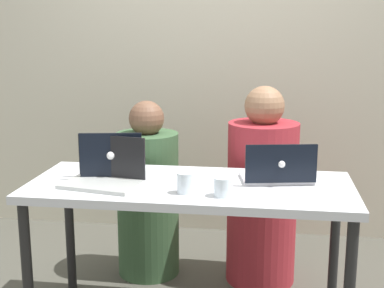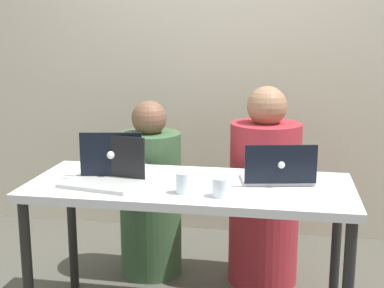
{
  "view_description": "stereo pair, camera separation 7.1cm",
  "coord_description": "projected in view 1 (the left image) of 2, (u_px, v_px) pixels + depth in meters",
  "views": [
    {
      "loc": [
        0.36,
        -2.45,
        1.47
      ],
      "look_at": [
        0.0,
        0.06,
        0.93
      ],
      "focal_mm": 50.0,
      "sensor_mm": 36.0,
      "label": 1
    },
    {
      "loc": [
        0.43,
        -2.44,
        1.47
      ],
      "look_at": [
        0.0,
        0.06,
        0.93
      ],
      "focal_mm": 50.0,
      "sensor_mm": 36.0,
      "label": 2
    }
  ],
  "objects": [
    {
      "name": "laptop_back_left",
      "position": [
        113.0,
        166.0,
        2.69
      ],
      "size": [
        0.34,
        0.3,
        0.24
      ],
      "rotation": [
        0.0,
        0.0,
        3.32
      ],
      "color": "silver",
      "rests_on": "desk"
    },
    {
      "name": "water_glass_right",
      "position": [
        223.0,
        188.0,
        2.37
      ],
      "size": [
        0.08,
        0.08,
        0.09
      ],
      "color": "silver",
      "rests_on": "desk"
    },
    {
      "name": "person_on_right",
      "position": [
        262.0,
        197.0,
        3.11
      ],
      "size": [
        0.5,
        0.5,
        1.16
      ],
      "rotation": [
        0.0,
        0.0,
        2.87
      ],
      "color": "#A22831",
      "rests_on": "ground"
    },
    {
      "name": "desk",
      "position": [
        190.0,
        198.0,
        2.59
      ],
      "size": [
        1.56,
        0.64,
        0.75
      ],
      "color": "silver",
      "rests_on": "ground"
    },
    {
      "name": "laptop_front_left",
      "position": [
        105.0,
        174.0,
        2.55
      ],
      "size": [
        0.39,
        0.29,
        0.22
      ],
      "rotation": [
        0.0,
        0.0,
        -0.19
      ],
      "color": "#B3B7B3",
      "rests_on": "desk"
    },
    {
      "name": "laptop_back_right",
      "position": [
        278.0,
        173.0,
        2.58
      ],
      "size": [
        0.37,
        0.27,
        0.2
      ],
      "rotation": [
        0.0,
        0.0,
        3.33
      ],
      "color": "silver",
      "rests_on": "desk"
    },
    {
      "name": "person_on_left",
      "position": [
        148.0,
        198.0,
        3.22
      ],
      "size": [
        0.41,
        0.41,
        1.07
      ],
      "rotation": [
        0.0,
        0.0,
        3.25
      ],
      "color": "#395A37",
      "rests_on": "ground"
    },
    {
      "name": "water_glass_center",
      "position": [
        185.0,
        184.0,
        2.41
      ],
      "size": [
        0.07,
        0.07,
        0.1
      ],
      "color": "silver",
      "rests_on": "desk"
    },
    {
      "name": "back_wall",
      "position": [
        218.0,
        73.0,
        3.82
      ],
      "size": [
        4.5,
        0.1,
        2.33
      ],
      "primitive_type": "cube",
      "color": "beige",
      "rests_on": "ground"
    }
  ]
}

